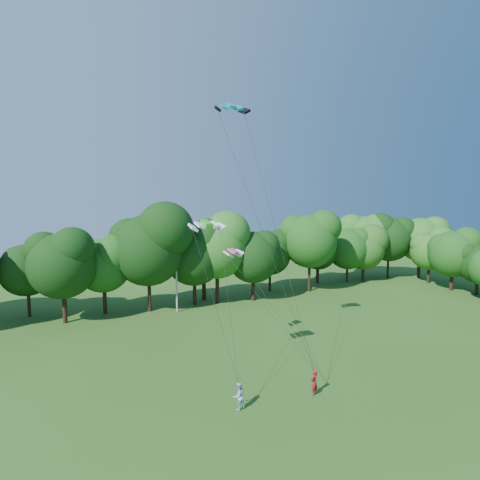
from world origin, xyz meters
name	(u,v)px	position (x,y,z in m)	size (l,w,h in m)	color
utility_pole	(177,279)	(-0.15, 32.26, 4.25)	(1.66, 0.21, 8.28)	#ABACA3
kite_flyer_left	(314,382)	(2.72, 8.31, 0.92)	(0.67, 0.44, 1.85)	maroon
kite_flyer_right	(239,396)	(-2.94, 9.01, 0.93)	(0.90, 0.70, 1.85)	#ABC1EE
kite_teal	(231,105)	(-0.68, 14.95, 21.19)	(2.82, 1.53, 0.63)	#058E9F
kite_green	(207,223)	(-3.52, 13.09, 12.23)	(2.66, 1.27, 0.45)	green
kite_pink	(233,251)	(0.84, 17.79, 9.36)	(2.14, 1.56, 0.46)	#FF4689
tree_back_center	(204,251)	(5.07, 36.51, 6.86)	(7.55, 7.55, 10.99)	black
tree_back_east	(364,241)	(34.45, 35.98, 7.00)	(7.70, 7.70, 11.21)	#381E16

